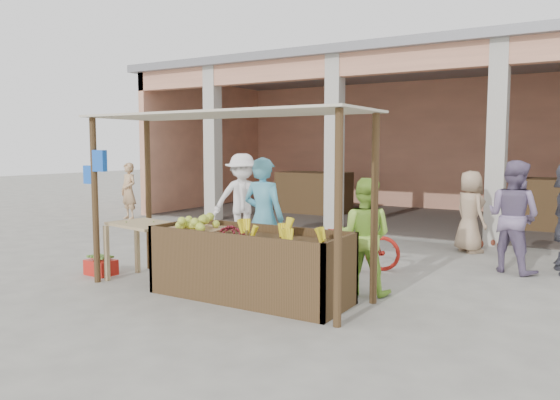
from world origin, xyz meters
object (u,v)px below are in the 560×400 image
Objects in this scene: vendor_blue at (264,214)px; side_table at (145,233)px; motorcycle at (349,241)px; red_crate at (101,267)px; vendor_green at (364,233)px; fruit_stall at (250,267)px.

side_table is at bearing 35.04° from vendor_blue.
red_crate is at bearing 115.10° from motorcycle.
vendor_green is 0.95× the size of motorcycle.
red_crate is 4.05m from vendor_green.
fruit_stall is 1.85m from side_table.
side_table is at bearing 123.18° from motorcycle.
side_table is at bearing 10.78° from vendor_green.
red_crate is 3.87m from motorcycle.
motorcycle is at bearing 57.49° from side_table.
vendor_blue is at bearing 134.24° from motorcycle.
motorcycle is at bearing 41.57° from red_crate.
vendor_blue is (-0.43, 1.00, 0.56)m from fruit_stall.
red_crate is at bearing 25.23° from vendor_blue.
fruit_stall is 2.28m from motorcycle.
motorcycle is at bearing -124.36° from vendor_blue.
vendor_green reaches higher than red_crate.
vendor_blue reaches higher than red_crate.
vendor_blue is 1.57m from motorcycle.
red_crate is 0.27× the size of vendor_green.
red_crate is 2.64m from vendor_blue.
fruit_stall is at bearing 112.10° from vendor_blue.
vendor_green reaches higher than fruit_stall.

